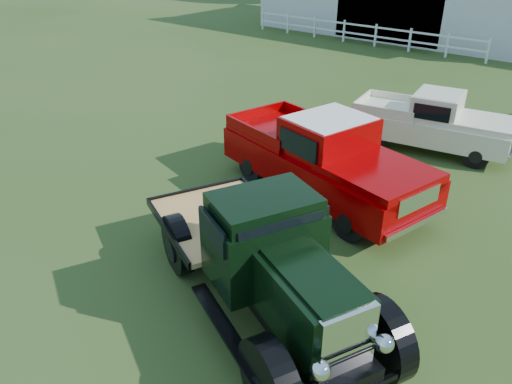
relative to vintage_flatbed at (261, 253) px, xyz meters
The scene contains 5 objects.
ground 2.13m from the vintage_flatbed, 163.64° to the left, with size 120.00×120.00×0.00m, color #2A4515.
fence_rail 22.71m from the vintage_flatbed, 115.39° to the left, with size 14.20×0.16×1.20m, color white, non-canonical shape.
vintage_flatbed is the anchor object (origin of this frame).
red_pickup 4.40m from the vintage_flatbed, 109.33° to the left, with size 5.70×2.19×2.08m, color #900002, non-canonical shape.
white_pickup 8.70m from the vintage_flatbed, 94.22° to the left, with size 4.59×1.78×1.69m, color beige, non-canonical shape.
Camera 1 is at (6.05, -5.77, 5.93)m, focal length 35.00 mm.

